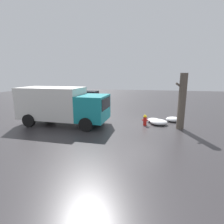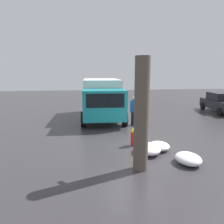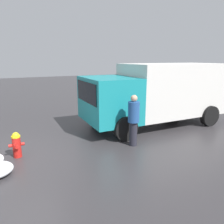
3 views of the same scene
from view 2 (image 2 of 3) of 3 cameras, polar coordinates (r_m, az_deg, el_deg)
The scene contains 9 objects.
ground_plane at distance 9.82m, azimuth 5.63°, elevation -8.70°, with size 60.00×60.00×0.00m, color #333033.
fire_hydrant at distance 9.70m, azimuth 5.69°, elevation -6.46°, with size 0.45×0.35×0.78m.
tree_trunk at distance 7.06m, azimuth 7.71°, elevation -0.67°, with size 0.74×0.48×3.70m.
delivery_truck at distance 15.15m, azimuth -2.65°, elevation 3.88°, with size 6.47×2.90×2.69m.
pedestrian at distance 13.18m, azimuth 5.59°, elevation 0.54°, with size 0.38×0.38×1.75m.
parked_car at distance 19.62m, azimuth 26.65°, elevation 2.23°, with size 4.22×2.25×1.57m.
snow_pile_by_hydrant at distance 9.44m, azimuth 12.17°, elevation -8.66°, with size 0.97×0.86×0.32m.
snow_pile_curbside at distance 8.35m, azimuth 19.30°, elevation -11.42°, with size 1.09×0.87×0.37m.
snow_pile_by_tree at distance 8.94m, azimuth 9.37°, elevation -9.41°, with size 1.24×0.98×0.39m.
Camera 2 is at (-9.03, 2.14, 3.21)m, focal length 35.00 mm.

